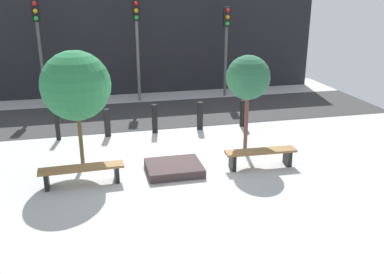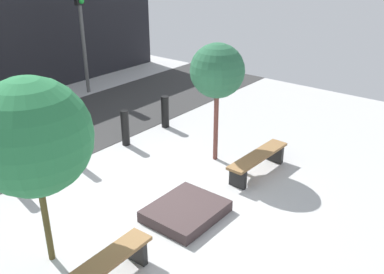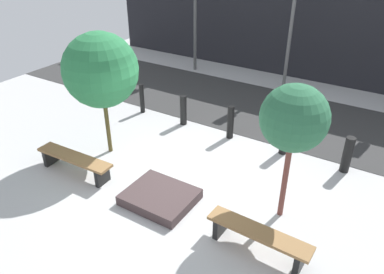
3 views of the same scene
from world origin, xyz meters
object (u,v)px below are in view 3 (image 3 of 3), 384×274
(bollard_left, at_px, (183,110))
(bollard_far_right, at_px, (347,155))
(bench_right, at_px, (258,237))
(bollard_right, at_px, (285,137))
(bench_left, at_px, (75,161))
(traffic_light_mid_west, at_px, (293,8))
(tree_behind_right_bench, at_px, (294,119))
(tree_behind_left_bench, at_px, (101,70))
(bollard_far_left, at_px, (142,98))
(bollard_center, at_px, (230,122))
(planter_bed, at_px, (160,197))

(bollard_left, relative_size, bollard_far_right, 0.99)
(bench_right, xyz_separation_m, bollard_right, (-0.77, 3.39, 0.12))
(bench_left, xyz_separation_m, traffic_light_mid_west, (2.27, 7.56, 2.40))
(bench_left, xyz_separation_m, tree_behind_right_bench, (4.54, 1.15, 1.80))
(tree_behind_right_bench, bearing_deg, bollard_far_right, 71.80)
(tree_behind_left_bench, distance_m, bollard_right, 4.70)
(tree_behind_right_bench, relative_size, bollard_far_left, 3.00)
(bench_right, bearing_deg, traffic_light_mid_west, 108.77)
(tree_behind_right_bench, bearing_deg, bollard_center, 135.38)
(bollard_far_right, bearing_deg, bollard_left, 180.00)
(planter_bed, bearing_deg, traffic_light_mid_west, 90.00)
(planter_bed, relative_size, tree_behind_left_bench, 0.46)
(bollard_center, bearing_deg, bench_left, -123.80)
(tree_behind_left_bench, distance_m, traffic_light_mid_west, 6.82)
(tree_behind_right_bench, bearing_deg, bench_right, -90.00)
(bollard_center, height_order, bollard_right, bollard_center)
(planter_bed, bearing_deg, tree_behind_right_bench, 22.74)
(bollard_center, xyz_separation_m, bollard_right, (1.50, 0.00, -0.01))
(tree_behind_right_bench, distance_m, bollard_center, 3.60)
(tree_behind_left_bench, height_order, bollard_far_right, tree_behind_left_bench)
(tree_behind_left_bench, distance_m, bollard_left, 2.92)
(tree_behind_left_bench, bearing_deg, bollard_far_right, 23.00)
(planter_bed, xyz_separation_m, bollard_center, (0.00, 3.19, 0.36))
(tree_behind_left_bench, bearing_deg, bollard_left, 71.10)
(planter_bed, bearing_deg, bench_left, -174.96)
(bench_right, relative_size, bollard_far_right, 2.11)
(bench_right, height_order, tree_behind_right_bench, tree_behind_right_bench)
(bollard_far_left, bearing_deg, tree_behind_right_bench, -23.00)
(bollard_right, xyz_separation_m, traffic_light_mid_west, (-1.50, 4.17, 2.27))
(bollard_far_left, xyz_separation_m, traffic_light_mid_west, (3.00, 4.17, 2.28))
(bench_right, relative_size, traffic_light_mid_west, 0.47)
(planter_bed, distance_m, bollard_left, 3.54)
(tree_behind_right_bench, bearing_deg, planter_bed, -157.26)
(bench_left, height_order, bollard_right, bollard_right)
(bench_left, bearing_deg, bollard_far_right, 30.66)
(bench_left, bearing_deg, bollard_far_left, 100.18)
(bollard_far_left, height_order, traffic_light_mid_west, traffic_light_mid_west)
(planter_bed, relative_size, bollard_center, 1.49)
(bench_left, xyz_separation_m, bollard_left, (0.77, 3.39, 0.11))
(traffic_light_mid_west, bearing_deg, bollard_right, -70.19)
(bench_right, bearing_deg, bollard_right, 104.81)
(bollard_left, height_order, bollard_right, bollard_right)
(bench_left, distance_m, bench_right, 4.54)
(tree_behind_left_bench, height_order, tree_behind_right_bench, tree_behind_left_bench)
(bench_left, bearing_deg, tree_behind_right_bench, 12.16)
(traffic_light_mid_west, bearing_deg, tree_behind_left_bench, -109.49)
(bench_right, distance_m, bollard_far_left, 6.27)
(bench_left, bearing_deg, bollard_center, 54.13)
(bollard_far_left, relative_size, bollard_center, 0.98)
(bollard_far_right, distance_m, traffic_light_mid_west, 5.63)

